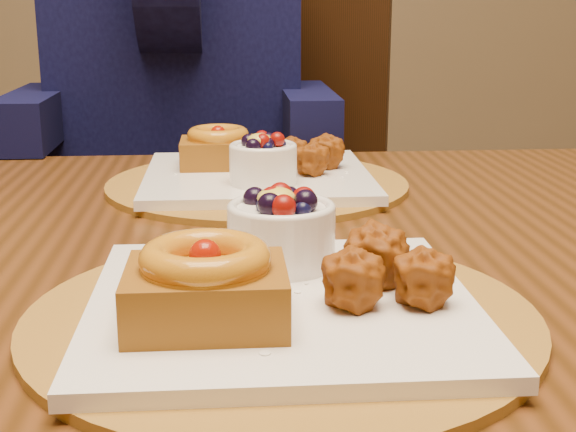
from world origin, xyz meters
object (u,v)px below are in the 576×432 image
Objects in this scene: dining_table at (267,309)px; diner at (174,33)px; place_setting_far at (256,172)px; chair_far at (259,215)px; place_setting_near at (278,289)px.

diner is at bearing 100.30° from dining_table.
diner is at bearing 104.58° from place_setting_far.
dining_table is 1.84× the size of diner.
chair_far is 0.42m from diner.
chair_far reaches higher than dining_table.
place_setting_near is at bearing -90.70° from dining_table.
diner is at bearing 97.73° from place_setting_near.
chair_far is (0.03, 0.82, -0.12)m from dining_table.
dining_table is at bearing 89.30° from place_setting_near.
place_setting_near is (-0.00, -0.22, 0.10)m from dining_table.
place_setting_near reaches higher than dining_table.
place_setting_far is at bearing 90.52° from dining_table.
place_setting_far is 0.44× the size of diner.
dining_table is 1.59× the size of chair_far.
dining_table is 4.21× the size of place_setting_near.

